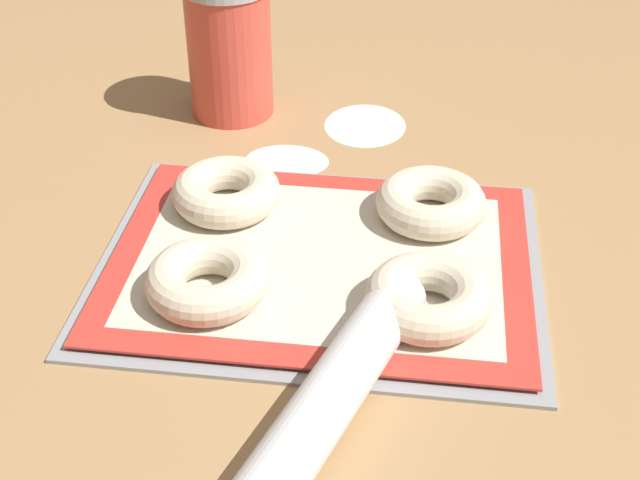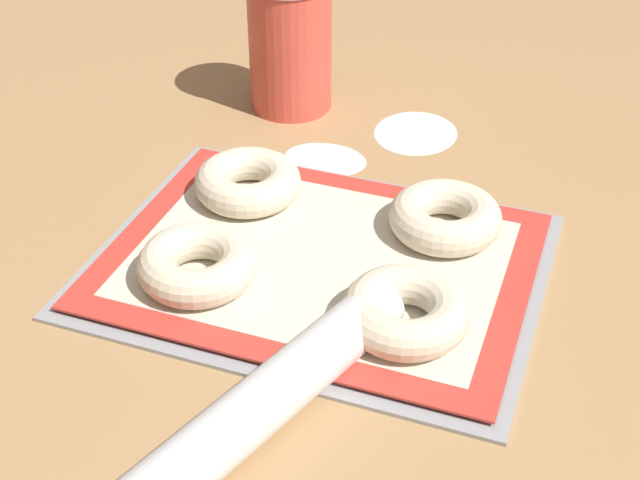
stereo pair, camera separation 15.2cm
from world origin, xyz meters
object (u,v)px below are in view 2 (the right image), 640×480
object	(u,v)px
bagel_front_right	(406,311)
rolling_pin	(244,418)
bagel_back_left	(248,182)
flour_canister	(290,41)
baking_tray	(320,261)
bagel_back_right	(445,217)
bagel_front_left	(198,264)

from	to	relation	value
bagel_front_right	rolling_pin	xyz separation A→B (m)	(-0.08, -0.16, -0.01)
bagel_back_left	rolling_pin	xyz separation A→B (m)	(0.13, -0.30, -0.01)
bagel_front_right	bagel_back_left	bearing A→B (deg)	145.68
bagel_back_left	flour_canister	xyz separation A→B (m)	(-0.04, 0.23, 0.06)
baking_tray	bagel_front_right	bearing A→B (deg)	-34.71
bagel_back_left	bagel_back_right	world-z (taller)	same
baking_tray	bagel_back_left	world-z (taller)	bagel_back_left
bagel_back_left	flour_canister	distance (m)	0.24
bagel_back_left	bagel_back_right	bearing A→B (deg)	1.97
bagel_front_left	bagel_back_right	size ratio (longest dim) A/B	1.00
bagel_back_right	bagel_front_left	bearing A→B (deg)	-142.04
bagel_front_left	flour_canister	world-z (taller)	flour_canister
bagel_front_right	flour_canister	distance (m)	0.46
bagel_front_left	bagel_front_right	bearing A→B (deg)	0.28
bagel_back_right	bagel_front_right	bearing A→B (deg)	-89.24
bagel_front_right	rolling_pin	distance (m)	0.18
bagel_back_right	rolling_pin	xyz separation A→B (m)	(-0.08, -0.31, -0.01)
baking_tray	flour_canister	world-z (taller)	flour_canister
bagel_back_right	rolling_pin	bearing A→B (deg)	-104.69
rolling_pin	flour_canister	bearing A→B (deg)	107.99
bagel_front_left	bagel_back_right	bearing A→B (deg)	37.96
bagel_back_left	bagel_back_right	distance (m)	0.21
bagel_back_left	flour_canister	world-z (taller)	flour_canister
baking_tray	bagel_front_right	size ratio (longest dim) A/B	3.80
bagel_front_left	bagel_front_right	size ratio (longest dim) A/B	1.00
bagel_back_left	flour_canister	bearing A→B (deg)	100.56
bagel_front_right	rolling_pin	bearing A→B (deg)	-117.99
baking_tray	rolling_pin	bearing A→B (deg)	-84.34
rolling_pin	bagel_front_left	bearing A→B (deg)	126.77
baking_tray	flour_canister	xyz separation A→B (m)	(-0.15, 0.30, 0.08)
bagel_front_right	bagel_back_right	bearing A→B (deg)	90.76
bagel_back_left	rolling_pin	distance (m)	0.33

